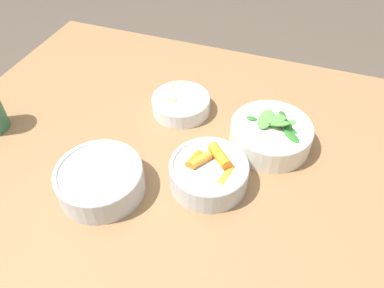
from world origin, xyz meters
The scene contains 5 objects.
dining_table centered at (0.00, 0.00, 0.62)m, with size 1.14×0.88×0.73m.
bowl_carrots centered at (-0.08, 0.06, 0.76)m, with size 0.16×0.16×0.07m.
bowl_greens centered at (-0.17, -0.08, 0.77)m, with size 0.18×0.18×0.08m.
bowl_beans_hotdog centered at (0.11, 0.15, 0.76)m, with size 0.17×0.17×0.06m.
bowl_cookies centered at (0.05, -0.13, 0.76)m, with size 0.14×0.14×0.04m.
Camera 1 is at (-0.21, 0.53, 1.32)m, focal length 35.00 mm.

